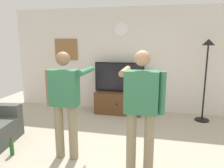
{
  "coord_description": "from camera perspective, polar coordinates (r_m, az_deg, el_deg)",
  "views": [
    {
      "loc": [
        0.81,
        -2.68,
        1.86
      ],
      "look_at": [
        -0.06,
        1.2,
        1.05
      ],
      "focal_mm": 34.36,
      "sensor_mm": 36.0,
      "label": 1
    }
  ],
  "objects": [
    {
      "name": "beverage_bottle",
      "position": [
        4.03,
        -25.12,
        -15.08
      ],
      "size": [
        0.07,
        0.07,
        0.31
      ],
      "color": "#1E5923",
      "rests_on": "ground_plane"
    },
    {
      "name": "floor_lamp",
      "position": [
        5.27,
        23.9,
        5.04
      ],
      "size": [
        0.32,
        0.32,
        1.9
      ],
      "color": "black",
      "rests_on": "ground_plane"
    },
    {
      "name": "framed_picture",
      "position": [
        6.13,
        -12.07,
        8.98
      ],
      "size": [
        0.66,
        0.04,
        0.58
      ],
      "primitive_type": "cube",
      "color": "olive"
    },
    {
      "name": "person_standing_nearer_couch",
      "position": [
        2.97,
        7.75,
        -5.51
      ],
      "size": [
        0.64,
        0.78,
        1.74
      ],
      "color": "gray",
      "rests_on": "ground_plane"
    },
    {
      "name": "back_wall",
      "position": [
        5.71,
        4.43,
        6.35
      ],
      "size": [
        6.4,
        0.1,
        2.7
      ],
      "primitive_type": "cube",
      "color": "silver",
      "rests_on": "ground_plane"
    },
    {
      "name": "television",
      "position": [
        5.5,
        1.92,
        1.83
      ],
      "size": [
        1.26,
        0.07,
        0.76
      ],
      "color": "black",
      "rests_on": "tv_stand"
    },
    {
      "name": "wall_clock",
      "position": [
        5.67,
        2.48,
        14.32
      ],
      "size": [
        0.34,
        0.03,
        0.34
      ],
      "primitive_type": "cylinder",
      "rotation": [
        1.57,
        0.0,
        0.0
      ],
      "color": "white"
    },
    {
      "name": "person_standing_nearer_lamp",
      "position": [
        3.39,
        -12.36,
        -4.01
      ],
      "size": [
        0.61,
        0.78,
        1.7
      ],
      "color": "gray",
      "rests_on": "ground_plane"
    },
    {
      "name": "tv_stand",
      "position": [
        5.6,
        1.79,
        -4.89
      ],
      "size": [
        1.19,
        0.57,
        0.56
      ],
      "color": "brown",
      "rests_on": "ground_plane"
    }
  ]
}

